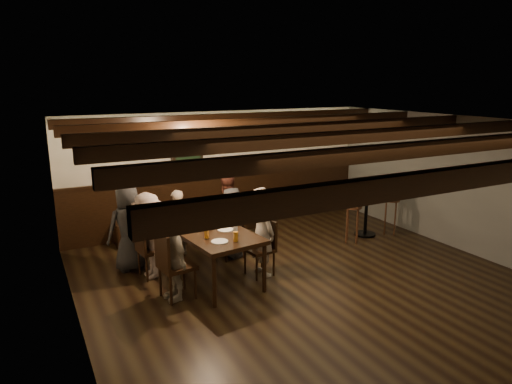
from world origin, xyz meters
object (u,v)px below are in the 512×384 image
person_bench_left (129,227)px  person_right_near (232,223)px  person_right_far (262,231)px  dining_table (206,231)px  person_bench_centre (177,223)px  chair_right_near (231,241)px  bar_stool_left (353,223)px  chair_left_far (176,278)px  person_bench_right (226,211)px  chair_right_far (260,258)px  high_top_table (367,203)px  person_left_near (149,236)px  person_left_far (173,259)px  bar_stool_right (391,215)px  chair_left_near (152,259)px

person_bench_left → person_right_near: (1.69, -0.25, -0.10)m
person_right_far → dining_table: bearing=59.0°
person_bench_centre → chair_right_near: bearing=140.2°
person_bench_centre → bar_stool_left: person_bench_centre is taller
chair_left_far → person_bench_right: size_ratio=0.72×
chair_right_near → chair_right_far: 0.90m
person_bench_centre → person_bench_right: bearing=170.5°
person_bench_right → high_top_table: 2.80m
chair_right_near → person_right_near: bearing=-90.0°
chair_right_near → chair_right_far: bearing=179.9°
person_left_near → person_right_near: bearing=90.0°
person_left_far → person_right_near: size_ratio=0.96×
person_right_far → bar_stool_left: (2.21, 0.50, -0.33)m
person_bench_right → bar_stool_right: bearing=159.1°
chair_left_far → bar_stool_right: size_ratio=0.97×
chair_left_far → high_top_table: bearing=95.1°
person_bench_centre → person_left_near: (-0.67, -0.68, 0.08)m
person_right_near → person_right_far: 0.90m
chair_left_near → high_top_table: (4.27, -0.02, 0.38)m
bar_stool_right → chair_left_far: bearing=178.9°
person_left_far → chair_right_near: bearing=121.5°
high_top_table → bar_stool_right: size_ratio=0.99×
chair_left_far → person_left_far: person_left_far is taller
person_bench_right → person_bench_centre: bearing=-9.5°
chair_right_far → person_left_near: person_left_near is taller
dining_table → person_left_near: size_ratio=1.64×
bar_stool_left → bar_stool_right: same height
chair_right_far → bar_stool_right: 3.29m
person_left_near → bar_stool_left: bearing=79.9°
chair_left_far → person_right_far: (1.46, 0.17, 0.41)m
person_right_near → bar_stool_left: (2.32, -0.39, -0.23)m
dining_table → chair_right_far: 0.96m
dining_table → person_bench_centre: person_bench_centre is taller
bar_stool_right → chair_left_near: bearing=168.0°
chair_right_far → person_bench_right: bearing=-7.7°
person_left_near → bar_stool_left: person_left_near is taller
person_bench_centre → high_top_table: person_bench_centre is taller
chair_left_far → dining_table: bearing=122.0°
chair_right_far → bar_stool_left: bar_stool_left is taller
chair_right_near → dining_table: bearing=122.0°
bar_stool_left → person_right_near: bearing=147.1°
chair_right_far → person_right_far: 0.44m
person_right_far → bar_stool_right: size_ratio=1.39×
dining_table → chair_left_far: (-0.66, -0.53, -0.42)m
dining_table → chair_left_near: 0.96m
bar_stool_left → person_bench_centre: bearing=140.7°
person_right_far → high_top_table: size_ratio=1.41×
dining_table → chair_right_near: chair_right_near is taller
chair_right_near → person_bench_centre: (-0.79, 0.51, 0.30)m
person_bench_centre → person_right_near: person_right_near is taller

